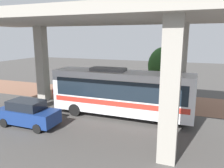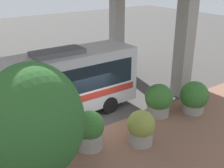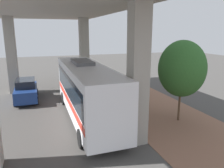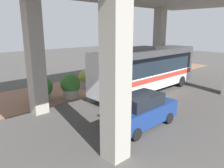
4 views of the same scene
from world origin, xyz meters
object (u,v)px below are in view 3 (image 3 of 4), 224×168
Objects in this scene: planter_front at (107,79)px; planter_middle at (130,90)px; parked_car at (26,90)px; fire_hydrant at (98,82)px; street_tree_near at (182,69)px; planter_back at (128,97)px; planter_extra at (105,84)px; bus at (86,89)px.

planter_front reaches higher than planter_middle.
planter_front reaches higher than parked_car.
fire_hydrant is 11.73m from street_tree_near.
planter_back is 8.87m from parked_car.
fire_hydrant is 0.18× the size of street_tree_near.
fire_hydrant is 0.22× the size of parked_car.
planter_middle is (-0.66, 4.58, -0.07)m from planter_front.
street_tree_near is at bearing 102.46° from planter_middle.
parked_car is (7.46, -4.80, 0.00)m from planter_back.
planter_back is 0.98× the size of planter_extra.
parked_car is at bearing -32.77° from planter_back.
planter_extra reaches higher than parked_car.
fire_hydrant is 7.82m from planter_back.
bus is 9.36m from fire_hydrant.
bus is 6.37m from street_tree_near.
planter_middle is at bearing 120.15° from planter_extra.
planter_front is 8.16m from parked_car.
street_tree_near reaches higher than planter_front.
street_tree_near is (-1.84, 9.95, 2.59)m from planter_front.
planter_back is (0.48, 6.69, -0.01)m from planter_front.
street_tree_near is at bearing 125.45° from planter_back.
planter_back is at bearing 85.93° from planter_front.
planter_front is 6.71m from planter_back.
parked_car is at bearing -39.49° from street_tree_near.
planter_middle is 3.05m from planter_extra.
planter_middle is 9.00m from parked_car.
bus is at bearing 69.45° from fire_hydrant.
fire_hydrant is at bearing -94.28° from planter_extra.
planter_extra is (1.53, -2.63, 0.09)m from planter_middle.
bus is 8.55m from planter_front.
bus reaches higher than planter_extra.
planter_front is (-0.64, 1.11, 0.43)m from fire_hydrant.
parked_car is (7.29, 3.00, 0.43)m from fire_hydrant.
planter_extra is 0.43× the size of parked_car.
street_tree_near reaches higher than bus.
fire_hydrant is at bearing -157.61° from parked_car.
street_tree_near reaches higher than planter_middle.
planter_front is 10.44m from street_tree_near.
bus is at bearing 61.63° from planter_extra.
planter_middle is (-4.54, -2.94, -1.25)m from bus.
planter_extra is (-3.01, -5.57, -1.16)m from bus.
street_tree_near is at bearing 102.66° from fire_hydrant.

